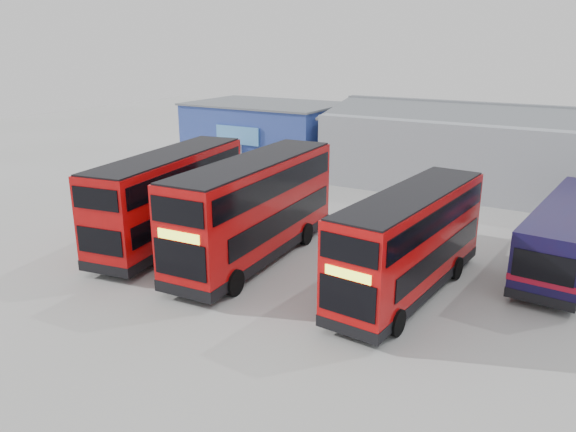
{
  "coord_description": "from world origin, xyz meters",
  "views": [
    {
      "loc": [
        11.3,
        -21.79,
        10.12
      ],
      "look_at": [
        -1.49,
        0.22,
        2.1
      ],
      "focal_mm": 35.0,
      "sensor_mm": 36.0,
      "label": 1
    }
  ],
  "objects": [
    {
      "name": "double_decker_left",
      "position": [
        -7.79,
        -0.91,
        2.33
      ],
      "size": [
        4.27,
        11.31,
        4.68
      ],
      "rotation": [
        0.0,
        0.0,
        3.29
      ],
      "color": "#BE0A0B",
      "rests_on": "ground"
    },
    {
      "name": "double_decker_centre",
      "position": [
        -2.78,
        -0.69,
        2.42
      ],
      "size": [
        3.39,
        11.62,
        4.86
      ],
      "rotation": [
        0.0,
        0.0,
        0.05
      ],
      "color": "#BE0A0B",
      "rests_on": "ground"
    },
    {
      "name": "single_decker_blue",
      "position": [
        10.29,
        5.65,
        1.52
      ],
      "size": [
        3.57,
        11.47,
        3.06
      ],
      "rotation": [
        0.0,
        0.0,
        3.05
      ],
      "color": "#0D0B33",
      "rests_on": "ground"
    },
    {
      "name": "ground_plane",
      "position": [
        0.0,
        0.0,
        0.0
      ],
      "size": [
        120.0,
        120.0,
        0.0
      ],
      "primitive_type": "plane",
      "color": "#969692",
      "rests_on": "ground"
    },
    {
      "name": "office_block",
      "position": [
        -14.0,
        17.99,
        2.58
      ],
      "size": [
        12.3,
        8.32,
        5.12
      ],
      "color": "navy",
      "rests_on": "ground"
    },
    {
      "name": "panel_van",
      "position": [
        -15.11,
        12.16,
        1.26
      ],
      "size": [
        3.0,
        5.45,
        2.26
      ],
      "rotation": [
        0.0,
        0.0,
        -0.19
      ],
      "color": "white",
      "rests_on": "ground"
    },
    {
      "name": "maintenance_shed",
      "position": [
        8.0,
        20.0,
        2.6
      ],
      "size": [
        30.5,
        12.0,
        5.89
      ],
      "color": "#91969E",
      "rests_on": "ground"
    },
    {
      "name": "double_decker_right",
      "position": [
        4.81,
        -0.74,
        2.16
      ],
      "size": [
        3.4,
        10.45,
        4.34
      ],
      "rotation": [
        0.0,
        0.0,
        -0.09
      ],
      "color": "#BE0A0B",
      "rests_on": "ground"
    }
  ]
}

